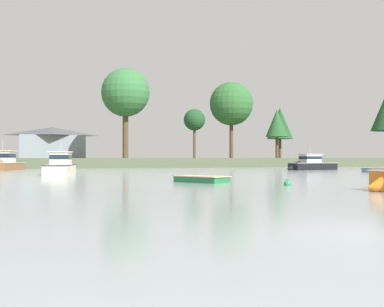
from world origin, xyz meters
name	(u,v)px	position (x,y,z in m)	size (l,w,h in m)	color
far_shore_bank	(66,162)	(0.00, 82.96, 0.68)	(204.44, 44.76, 1.35)	#4C563D
cruiser_wood	(0,166)	(-9.18, 53.40, 0.47)	(4.88, 8.78, 4.53)	brown
dinghy_green	(201,180)	(3.15, 20.12, 0.13)	(2.88, 3.58, 0.52)	#236B3D
dinghy_skyblue	(382,171)	(26.84, 34.75, 0.14)	(3.90, 1.85, 0.54)	#669ECC
cruiser_black	(309,166)	(24.87, 45.35, 0.43)	(6.92, 2.82, 3.22)	black
cruiser_cream	(61,169)	(-3.61, 36.54, 0.45)	(3.19, 7.28, 3.28)	beige
mooring_buoy_green	(287,184)	(6.29, 15.77, 0.07)	(0.38, 0.38, 0.43)	#1E8C47
shore_tree_center	(125,93)	(9.04, 76.20, 12.02)	(7.94, 7.94, 14.74)	brown
shore_tree_left	(280,124)	(40.77, 83.20, 8.11)	(4.99, 4.99, 9.86)	brown
shore_tree_inland_b	(194,120)	(19.91, 73.05, 7.59)	(3.54, 3.54, 8.09)	brown
shore_tree_center_left	(231,104)	(26.82, 74.00, 10.58)	(7.41, 7.41, 12.97)	brown
shore_tree_far_left	(277,123)	(32.40, 68.11, 6.99)	(3.62, 3.62, 7.91)	brown
cottage_behind_trees	(52,142)	(-1.90, 90.64, 4.29)	(12.39, 7.23, 5.70)	gray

